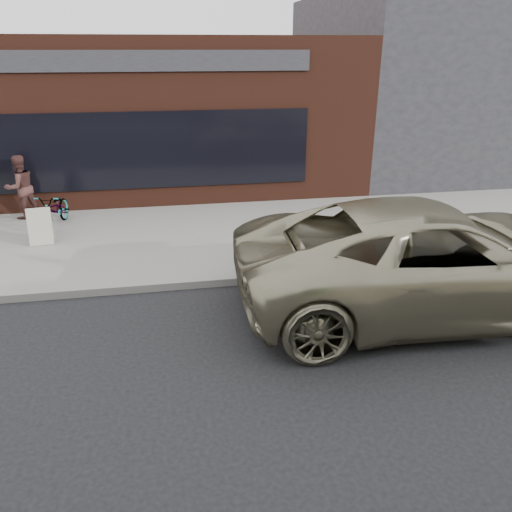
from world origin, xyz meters
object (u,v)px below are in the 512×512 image
at_px(minivan, 433,258).
at_px(sandwich_sign, 40,225).
at_px(cafe_patron_left, 21,187).
at_px(bicycle_front, 56,210).
at_px(motorcycle, 321,262).

distance_m(minivan, sandwich_sign, 8.26).
xyz_separation_m(minivan, cafe_patron_left, (-8.00, 6.00, 0.03)).
xyz_separation_m(minivan, bicycle_front, (-7.05, 5.09, -0.35)).
relative_size(bicycle_front, cafe_patron_left, 1.02).
distance_m(sandwich_sign, cafe_patron_left, 2.15).
xyz_separation_m(motorcycle, sandwich_sign, (-5.55, 3.11, -0.01)).
distance_m(minivan, bicycle_front, 8.70).
bearing_deg(motorcycle, bicycle_front, 144.13).
bearing_deg(minivan, bicycle_front, 56.36).
bearing_deg(cafe_patron_left, sandwich_sign, 73.61).
xyz_separation_m(motorcycle, minivan, (1.64, -0.95, 0.36)).
bearing_deg(bicycle_front, minivan, -26.65).
bearing_deg(cafe_patron_left, minivan, 103.96).
height_order(motorcycle, bicycle_front, motorcycle).
xyz_separation_m(sandwich_sign, cafe_patron_left, (-0.82, 1.94, 0.40)).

